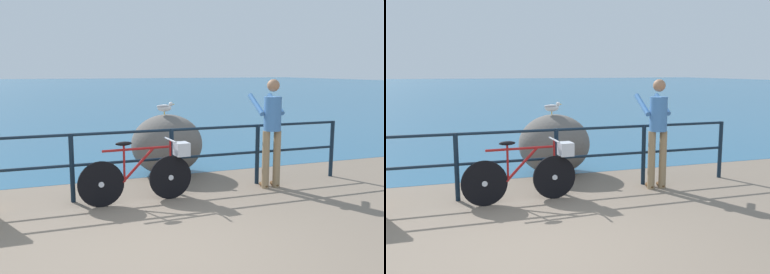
{
  "view_description": "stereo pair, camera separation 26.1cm",
  "coord_description": "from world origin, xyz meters",
  "views": [
    {
      "loc": [
        -1.21,
        -4.15,
        1.93
      ],
      "look_at": [
        1.25,
        2.59,
        0.8
      ],
      "focal_mm": 40.29,
      "sensor_mm": 36.0,
      "label": 1
    },
    {
      "loc": [
        -0.97,
        -4.24,
        1.93
      ],
      "look_at": [
        1.25,
        2.59,
        0.8
      ],
      "focal_mm": 40.29,
      "sensor_mm": 36.0,
      "label": 2
    }
  ],
  "objects": [
    {
      "name": "person_at_railing",
      "position": [
        2.38,
        1.92,
        0.99
      ],
      "size": [
        0.46,
        0.65,
        1.78
      ],
      "rotation": [
        0.0,
        0.0,
        1.52
      ],
      "color": "#8C7251",
      "rests_on": "ground_plane"
    },
    {
      "name": "seagull",
      "position": [
        1.0,
        3.39,
        1.25
      ],
      "size": [
        0.34,
        0.15,
        0.23
      ],
      "rotation": [
        0.0,
        0.0,
        6.15
      ],
      "color": "gold",
      "rests_on": "breakwater_boulder_main"
    },
    {
      "name": "ground_plane",
      "position": [
        0.0,
        20.0,
        -0.05
      ],
      "size": [
        120.0,
        120.0,
        0.1
      ],
      "primitive_type": "cube",
      "color": "#756656"
    },
    {
      "name": "sea_surface",
      "position": [
        0.0,
        48.25,
        0.0
      ],
      "size": [
        120.0,
        90.0,
        0.01
      ],
      "primitive_type": "cube",
      "color": "#285B7F",
      "rests_on": "ground_plane"
    },
    {
      "name": "bicycle",
      "position": [
        0.27,
        1.85,
        0.46
      ],
      "size": [
        1.7,
        0.48,
        0.92
      ],
      "rotation": [
        0.0,
        0.0,
        0.05
      ],
      "color": "black",
      "rests_on": "ground_plane"
    },
    {
      "name": "promenade_railing",
      "position": [
        -0.0,
        2.19,
        0.64
      ],
      "size": [
        7.67,
        0.07,
        1.02
      ],
      "color": "black",
      "rests_on": "ground_plane"
    },
    {
      "name": "breakwater_boulder_main",
      "position": [
        1.05,
        3.42,
        0.56
      ],
      "size": [
        1.33,
        1.23,
        1.11
      ],
      "color": "#605B56",
      "rests_on": "ground"
    }
  ]
}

